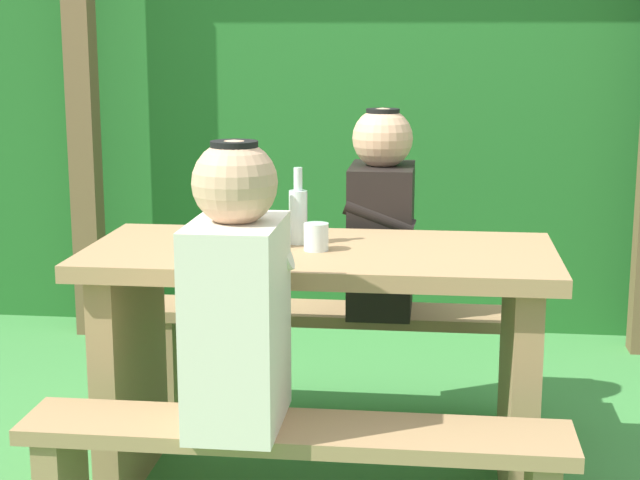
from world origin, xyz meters
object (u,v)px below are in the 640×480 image
at_px(person_black_coat, 381,219).
at_px(bench_far, 338,340).
at_px(bottle_left, 298,214).
at_px(person_white_shirt, 237,296).
at_px(bench_near, 295,469).
at_px(cell_phone, 231,240).
at_px(drinking_glass, 316,237).
at_px(bottle_right, 256,213).
at_px(picnic_table, 320,328).

bearing_deg(person_black_coat, bench_far, 178.75).
bearing_deg(person_black_coat, bottle_left, -114.94).
height_order(person_white_shirt, bottle_left, person_white_shirt).
distance_m(bench_near, person_black_coat, 1.20).
height_order(bench_near, cell_phone, cell_phone).
bearing_deg(bottle_left, person_white_shirt, -96.40).
bearing_deg(bottle_left, drinking_glass, -54.15).
bearing_deg(bottle_right, bench_far, 71.80).
distance_m(bench_far, person_white_shirt, 1.20).
xyz_separation_m(picnic_table, bottle_left, (-0.07, 0.06, 0.34)).
xyz_separation_m(bench_near, drinking_glass, (-0.01, 0.52, 0.50)).
height_order(bench_far, bottle_right, bottle_right).
relative_size(bottle_left, cell_phone, 1.67).
xyz_separation_m(person_black_coat, bottle_right, (-0.34, -0.57, 0.11)).
relative_size(picnic_table, bench_far, 1.00).
bearing_deg(bottle_right, bench_near, -70.30).
bearing_deg(person_black_coat, person_white_shirt, -105.05).
height_order(picnic_table, bench_near, picnic_table).
bearing_deg(person_white_shirt, bottle_right, 95.08).
bearing_deg(bench_far, person_black_coat, -1.25).
height_order(bench_far, person_white_shirt, person_white_shirt).
height_order(bench_far, cell_phone, cell_phone).
bearing_deg(cell_phone, bottle_right, -21.16).
height_order(picnic_table, bench_far, picnic_table).
bearing_deg(person_black_coat, drinking_glass, -105.48).
height_order(bottle_left, bottle_right, bottle_right).
bearing_deg(drinking_glass, cell_phone, 159.97).
bearing_deg(bench_far, cell_phone, -120.53).
distance_m(drinking_glass, bottle_left, 0.12).
bearing_deg(bottle_right, cell_phone, 135.50).
height_order(person_white_shirt, cell_phone, person_white_shirt).
xyz_separation_m(bench_near, bench_far, (0.00, 1.10, 0.00)).
relative_size(bench_near, cell_phone, 10.00).
height_order(picnic_table, bottle_right, bottle_right).
height_order(picnic_table, person_black_coat, person_black_coat).
relative_size(person_white_shirt, cell_phone, 5.14).
xyz_separation_m(bench_far, bottle_left, (-0.07, -0.49, 0.55)).
relative_size(picnic_table, drinking_glass, 17.14).
xyz_separation_m(person_black_coat, drinking_glass, (-0.16, -0.58, 0.05)).
relative_size(drinking_glass, bottle_right, 0.31).
xyz_separation_m(person_black_coat, cell_phone, (-0.44, -0.48, 0.01)).
relative_size(person_black_coat, bottle_left, 3.07).
bearing_deg(person_white_shirt, bench_far, 82.63).
xyz_separation_m(bench_near, cell_phone, (-0.28, 0.62, 0.46)).
relative_size(bench_far, bottle_left, 5.98).
bearing_deg(person_white_shirt, person_black_coat, 74.95).
bearing_deg(bottle_right, person_white_shirt, -84.92).
bearing_deg(bench_far, bottle_right, -108.20).
xyz_separation_m(person_white_shirt, cell_phone, (-0.14, 0.62, 0.01)).
height_order(bottle_left, cell_phone, bottle_left).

